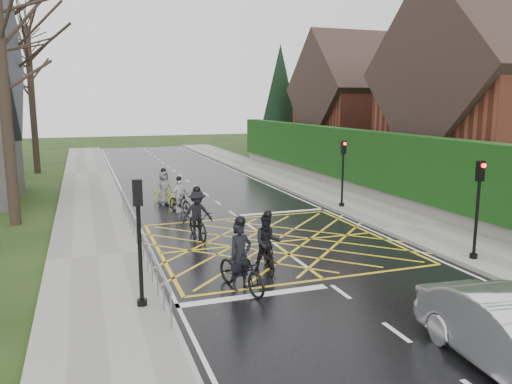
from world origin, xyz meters
TOP-DOWN VIEW (x-y plane):
  - ground at (0.00, 0.00)m, footprint 120.00×120.00m
  - road at (0.00, 0.00)m, footprint 9.00×80.00m
  - sidewalk_right at (6.00, 0.00)m, footprint 3.00×80.00m
  - sidewalk_left at (-6.00, 0.00)m, footprint 3.00×80.00m
  - stone_wall at (7.75, 6.00)m, footprint 0.50×38.00m
  - hedge at (7.75, 6.00)m, footprint 0.90×38.00m
  - house_far at (14.75, 18.00)m, footprint 9.80×8.80m
  - conifer at (10.75, 26.00)m, footprint 4.60×4.60m
  - tree_far at (-9.30, 22.00)m, footprint 8.40×8.40m
  - railing_south at (-4.65, -3.50)m, footprint 0.05×5.04m
  - railing_north at (-4.65, 4.00)m, footprint 0.05×6.04m
  - traffic_light_ne at (5.10, 4.20)m, footprint 0.24×0.31m
  - traffic_light_se at (5.10, -4.20)m, footprint 0.24×0.31m
  - traffic_light_sw at (-5.10, -4.50)m, footprint 0.24×0.31m
  - cyclist_rear at (-2.43, -3.98)m, footprint 1.28×2.20m
  - cyclist_back at (-1.20, -2.74)m, footprint 0.93×1.90m
  - cyclist_mid at (-2.37, 1.54)m, footprint 1.19×2.03m
  - cyclist_front at (-2.22, 5.90)m, footprint 1.11×1.73m
  - cyclist_lead at (-2.58, 7.98)m, footprint 1.35×1.97m

SIDE VIEW (x-z plane):
  - ground at x=0.00m, z-range 0.00..0.00m
  - road at x=0.00m, z-range 0.00..0.01m
  - sidewalk_right at x=6.00m, z-range 0.00..0.15m
  - sidewalk_left at x=-6.00m, z-range 0.00..0.15m
  - stone_wall at x=7.75m, z-range 0.00..0.70m
  - cyclist_front at x=-2.22m, z-range -0.22..1.46m
  - cyclist_lead at x=-2.58m, z-range -0.28..1.54m
  - cyclist_rear at x=-2.43m, z-range -0.35..1.67m
  - cyclist_back at x=-1.20m, z-range -0.22..1.61m
  - cyclist_mid at x=-2.37m, z-range -0.26..1.67m
  - railing_south at x=-4.65m, z-range 0.27..1.29m
  - railing_north at x=-4.65m, z-range 0.27..1.30m
  - traffic_light_ne at x=5.10m, z-range 0.06..3.27m
  - traffic_light_se at x=5.10m, z-range 0.06..3.27m
  - traffic_light_sw at x=-5.10m, z-range 0.06..3.27m
  - hedge at x=7.75m, z-range 0.70..3.50m
  - house_far at x=14.75m, z-range -0.79..9.51m
  - conifer at x=10.75m, z-range -0.01..9.99m
  - tree_far at x=-9.30m, z-range 1.99..12.39m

